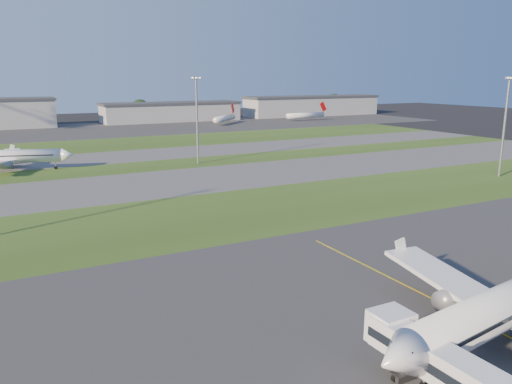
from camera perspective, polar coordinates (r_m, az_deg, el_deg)
ground at (r=56.75m, az=20.37°, el=-14.67°), size 700.00×700.00×0.00m
apron_near at (r=56.75m, az=20.37°, el=-14.66°), size 300.00×70.00×0.01m
grass_strip_a at (r=96.59m, az=-2.95°, el=-2.37°), size 300.00×34.00×0.01m
taxiway_a at (r=126.53m, az=-9.21°, el=1.17°), size 300.00×32.00×0.01m
grass_strip_b at (r=150.07m, az=-12.26°, el=2.89°), size 300.00×18.00×0.01m
taxiway_b at (r=171.13m, az=-14.25°, el=4.00°), size 300.00×26.00×0.01m
grass_strip_c at (r=203.10m, az=-16.46°, el=5.23°), size 300.00×40.00×0.01m
apron_far at (r=261.87m, az=-19.09°, el=6.69°), size 400.00×80.00×0.01m
yellow_line at (r=60.27m, az=23.66°, el=-13.28°), size 0.25×60.00×0.02m
airliner_taxiing at (r=155.41m, az=-26.67°, el=3.61°), size 34.92×29.40×11.22m
mini_jet_near at (r=280.32m, az=-3.60°, el=8.41°), size 21.68×21.22×9.48m
mini_jet_far at (r=303.85m, az=5.69°, el=8.73°), size 28.62×3.77×9.48m
light_mast_centre at (r=151.00m, az=-6.78°, el=8.82°), size 3.20×0.70×25.80m
light_mast_east at (r=144.59m, az=26.58°, el=7.37°), size 3.20×0.70×25.80m
hangar_east at (r=303.25m, az=-9.65°, el=9.05°), size 81.60×23.00×11.20m
hangar_far_east at (r=347.35m, az=6.44°, el=9.79°), size 96.90×23.00×13.20m
tree_mid_west at (r=299.97m, az=-24.21°, el=8.10°), size 9.90×9.90×10.80m
tree_mid_east at (r=312.39m, az=-13.12°, el=9.22°), size 11.55×11.55×12.60m
tree_east at (r=337.39m, az=-0.45°, el=9.70°), size 10.45×10.45×11.40m
tree_far_east at (r=377.63m, az=8.91°, el=10.10°), size 12.65×12.65×13.80m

